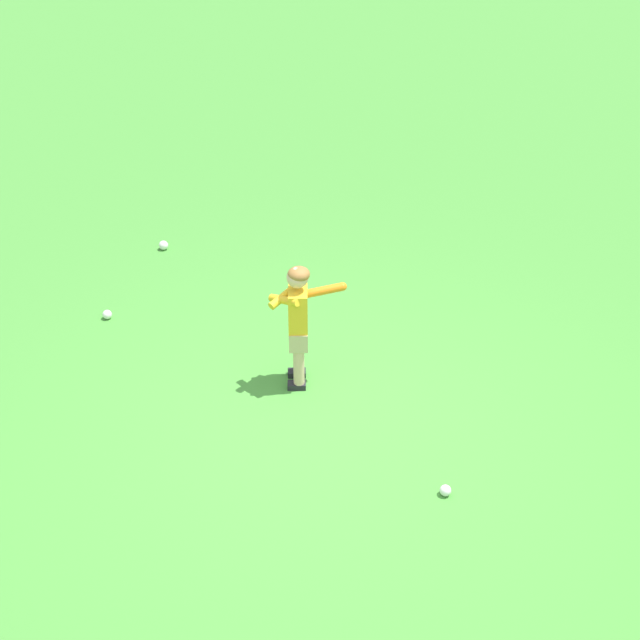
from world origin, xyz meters
name	(u,v)px	position (x,y,z in m)	size (l,w,h in m)	color
ground_plane	(324,428)	(0.00, 0.00, 0.00)	(40.00, 40.00, 0.00)	#479338
child_batter	(299,315)	(-0.52, 0.38, 0.65)	(0.50, 0.49, 1.08)	#232328
play_ball_center_lawn	(164,245)	(-3.08, 1.43, 0.05)	(0.10, 0.10, 0.10)	white
play_ball_by_bucket	(445,490)	(1.11, -0.10, 0.04)	(0.08, 0.08, 0.08)	white
play_ball_far_left	(107,314)	(-2.55, 0.14, 0.04)	(0.09, 0.09, 0.09)	white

